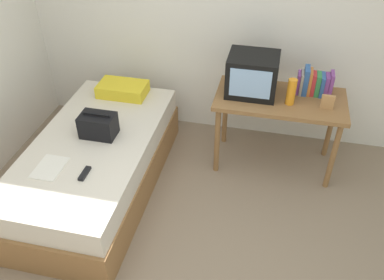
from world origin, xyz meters
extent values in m
plane|color=#84705B|center=(0.00, 0.00, 0.00)|extent=(8.00, 8.00, 0.00)
cube|color=silver|center=(0.00, 2.00, 1.30)|extent=(5.20, 0.10, 2.60)
cube|color=olive|center=(-0.91, 0.74, 0.16)|extent=(1.00, 2.00, 0.33)
cube|color=beige|center=(-0.91, 0.74, 0.43)|extent=(0.97, 1.94, 0.21)
cube|color=olive|center=(0.63, 1.45, 0.73)|extent=(1.16, 0.60, 0.04)
cylinder|color=olive|center=(0.11, 1.21, 0.36)|extent=(0.05, 0.05, 0.71)
cylinder|color=olive|center=(1.15, 1.21, 0.36)|extent=(0.05, 0.05, 0.71)
cylinder|color=olive|center=(0.11, 1.69, 0.36)|extent=(0.05, 0.05, 0.71)
cylinder|color=olive|center=(1.15, 1.69, 0.36)|extent=(0.05, 0.05, 0.71)
cube|color=black|center=(0.35, 1.49, 0.93)|extent=(0.44, 0.38, 0.36)
cube|color=#8CB2E0|center=(0.35, 1.30, 0.94)|extent=(0.35, 0.01, 0.26)
cylinder|color=orange|center=(0.71, 1.37, 0.87)|extent=(0.08, 0.08, 0.24)
cube|color=#7A3D89|center=(0.76, 1.59, 0.85)|extent=(0.03, 0.14, 0.19)
cube|color=gray|center=(0.79, 1.59, 0.85)|extent=(0.02, 0.17, 0.20)
cube|color=#2D5699|center=(0.83, 1.59, 0.87)|extent=(0.04, 0.16, 0.25)
cube|color=#CC7233|center=(0.86, 1.59, 0.86)|extent=(0.03, 0.15, 0.23)
cube|color=#B72D33|center=(0.89, 1.59, 0.85)|extent=(0.03, 0.13, 0.20)
cube|color=#337F47|center=(0.93, 1.59, 0.85)|extent=(0.04, 0.14, 0.20)
cube|color=#2D5699|center=(0.97, 1.59, 0.85)|extent=(0.03, 0.15, 0.19)
cube|color=#7A3D89|center=(1.01, 1.59, 0.85)|extent=(0.04, 0.13, 0.20)
cube|color=#7A3D89|center=(1.04, 1.59, 0.86)|extent=(0.03, 0.15, 0.22)
cube|color=#B27F4C|center=(1.02, 1.36, 0.82)|extent=(0.11, 0.02, 0.13)
cube|color=yellow|center=(-0.91, 1.52, 0.60)|extent=(0.48, 0.29, 0.12)
cube|color=black|center=(-0.87, 0.83, 0.64)|extent=(0.30, 0.20, 0.20)
cylinder|color=black|center=(-0.87, 0.83, 0.76)|extent=(0.24, 0.02, 0.02)
cube|color=white|center=(-1.08, 0.33, 0.54)|extent=(0.21, 0.29, 0.01)
cube|color=black|center=(-0.78, 0.32, 0.55)|extent=(0.04, 0.16, 0.02)
camera|label=1|loc=(0.55, -1.79, 2.66)|focal=38.35mm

